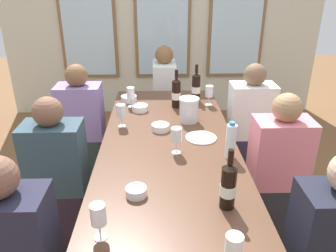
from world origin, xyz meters
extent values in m
plane|color=brown|center=(0.00, 0.00, 0.00)|extent=(12.00, 12.00, 0.00)
cube|color=beige|center=(0.00, 2.53, 1.45)|extent=(4.11, 0.06, 2.90)
cube|color=brown|center=(-0.95, 2.49, 1.45)|extent=(0.72, 0.03, 1.88)
cube|color=silver|center=(-0.95, 2.47, 1.45)|extent=(0.64, 0.01, 1.80)
cube|color=brown|center=(0.00, 2.49, 1.45)|extent=(0.72, 0.03, 1.88)
cube|color=silver|center=(0.00, 2.47, 1.45)|extent=(0.64, 0.01, 1.80)
cube|color=brown|center=(0.95, 2.49, 1.45)|extent=(0.72, 0.03, 1.88)
cube|color=silver|center=(0.95, 2.47, 1.45)|extent=(0.64, 0.01, 1.80)
cube|color=#503223|center=(0.00, 0.00, 0.72)|extent=(0.91, 2.37, 0.04)
cube|color=#503223|center=(-0.36, 1.09, 0.35)|extent=(0.07, 0.07, 0.70)
cube|color=#503223|center=(0.36, 1.09, 0.35)|extent=(0.07, 0.07, 0.70)
cylinder|color=white|center=(0.23, 0.13, 0.74)|extent=(0.22, 0.22, 0.01)
cylinder|color=silver|center=(0.17, 0.44, 0.82)|extent=(0.14, 0.14, 0.17)
cylinder|color=silver|center=(0.17, 0.44, 0.92)|extent=(0.16, 0.16, 0.02)
cylinder|color=black|center=(0.26, -0.62, 0.85)|extent=(0.07, 0.07, 0.22)
cone|color=black|center=(0.26, -0.62, 0.97)|extent=(0.07, 0.07, 0.02)
cylinder|color=black|center=(0.26, -0.62, 1.02)|extent=(0.03, 0.03, 0.08)
cylinder|color=silver|center=(0.26, -0.62, 0.84)|extent=(0.08, 0.08, 0.06)
cylinder|color=black|center=(0.09, 0.75, 0.85)|extent=(0.08, 0.07, 0.23)
cone|color=black|center=(0.09, 0.75, 0.98)|extent=(0.08, 0.07, 0.02)
cylinder|color=black|center=(0.09, 0.75, 1.03)|extent=(0.03, 0.03, 0.08)
cylinder|color=silver|center=(0.09, 0.75, 0.84)|extent=(0.08, 0.08, 0.06)
cylinder|color=black|center=(0.27, 0.90, 0.86)|extent=(0.07, 0.07, 0.23)
cone|color=black|center=(0.27, 0.90, 0.98)|extent=(0.07, 0.07, 0.02)
cylinder|color=black|center=(0.27, 0.90, 1.03)|extent=(0.03, 0.03, 0.08)
cylinder|color=white|center=(0.27, 0.90, 0.84)|extent=(0.08, 0.08, 0.06)
cylinder|color=white|center=(-0.22, 0.67, 0.76)|extent=(0.13, 0.13, 0.05)
cylinder|color=white|center=(-0.05, 0.28, 0.76)|extent=(0.13, 0.13, 0.05)
cylinder|color=white|center=(-0.19, -0.52, 0.76)|extent=(0.11, 0.11, 0.05)
cylinder|color=white|center=(-0.33, 0.89, 0.77)|extent=(0.14, 0.14, 0.05)
cylinder|color=white|center=(0.37, -0.13, 0.85)|extent=(0.06, 0.06, 0.22)
cylinder|color=blue|center=(0.37, -0.13, 0.97)|extent=(0.04, 0.04, 0.02)
cylinder|color=white|center=(0.21, -1.01, 0.87)|extent=(0.07, 0.07, 0.09)
cylinder|color=white|center=(0.37, 0.79, 0.74)|extent=(0.06, 0.06, 0.00)
cylinder|color=white|center=(0.37, 0.79, 0.78)|extent=(0.01, 0.01, 0.07)
cylinder|color=white|center=(0.37, 0.79, 0.87)|extent=(0.07, 0.07, 0.09)
cylinder|color=beige|center=(0.37, 0.79, 0.83)|extent=(0.06, 0.06, 0.03)
cylinder|color=white|center=(-0.34, 0.35, 0.74)|extent=(0.06, 0.06, 0.00)
cylinder|color=white|center=(-0.34, 0.35, 0.78)|extent=(0.01, 0.01, 0.07)
cylinder|color=white|center=(-0.34, 0.35, 0.87)|extent=(0.07, 0.07, 0.09)
cylinder|color=white|center=(-0.33, -0.82, 0.74)|extent=(0.06, 0.06, 0.00)
cylinder|color=white|center=(-0.33, -0.82, 0.78)|extent=(0.01, 0.01, 0.07)
cylinder|color=white|center=(-0.33, -0.82, 0.87)|extent=(0.07, 0.07, 0.09)
cylinder|color=maroon|center=(-0.33, -0.82, 0.84)|extent=(0.06, 0.06, 0.04)
cylinder|color=white|center=(-0.30, 0.76, 0.74)|extent=(0.06, 0.06, 0.00)
cylinder|color=white|center=(-0.30, 0.76, 0.78)|extent=(0.01, 0.01, 0.07)
cylinder|color=white|center=(-0.30, 0.76, 0.87)|extent=(0.07, 0.07, 0.09)
cylinder|color=white|center=(0.04, -0.07, 0.74)|extent=(0.06, 0.06, 0.00)
cylinder|color=white|center=(0.04, -0.07, 0.78)|extent=(0.01, 0.01, 0.07)
cylinder|color=white|center=(0.04, -0.07, 0.87)|extent=(0.07, 0.07, 0.09)
cube|color=#2D3935|center=(-0.75, 0.78, 0.23)|extent=(0.32, 0.24, 0.45)
cube|color=#8A72B0|center=(-0.75, 0.78, 0.69)|extent=(0.38, 0.24, 0.48)
sphere|color=brown|center=(-0.75, 0.78, 1.02)|extent=(0.19, 0.19, 0.19)
cube|color=#2B253D|center=(0.75, 0.76, 0.23)|extent=(0.32, 0.24, 0.45)
cube|color=white|center=(0.75, 0.76, 0.69)|extent=(0.38, 0.24, 0.48)
sphere|color=brown|center=(0.75, 0.76, 1.02)|extent=(0.19, 0.19, 0.19)
cube|color=#212134|center=(-0.75, -0.75, 0.69)|extent=(0.38, 0.24, 0.48)
cube|color=black|center=(0.75, -0.77, 0.69)|extent=(0.38, 0.24, 0.48)
cube|color=#2F212E|center=(-0.75, -0.02, 0.23)|extent=(0.32, 0.24, 0.45)
cube|color=#314651|center=(-0.75, -0.02, 0.69)|extent=(0.38, 0.24, 0.48)
sphere|color=brown|center=(-0.75, -0.02, 1.02)|extent=(0.19, 0.19, 0.19)
cube|color=#2B2A2F|center=(0.75, 0.00, 0.23)|extent=(0.32, 0.24, 0.45)
cube|color=pink|center=(0.75, 0.00, 0.69)|extent=(0.38, 0.24, 0.48)
sphere|color=#99744F|center=(0.75, 0.00, 1.02)|extent=(0.19, 0.19, 0.19)
cube|color=#2E2E2F|center=(0.00, 1.53, 0.23)|extent=(0.24, 0.32, 0.45)
cube|color=silver|center=(0.00, 1.53, 0.69)|extent=(0.24, 0.38, 0.48)
sphere|color=brown|center=(0.00, 1.53, 1.02)|extent=(0.19, 0.19, 0.19)
camera|label=1|loc=(-0.07, -1.96, 1.79)|focal=35.98mm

